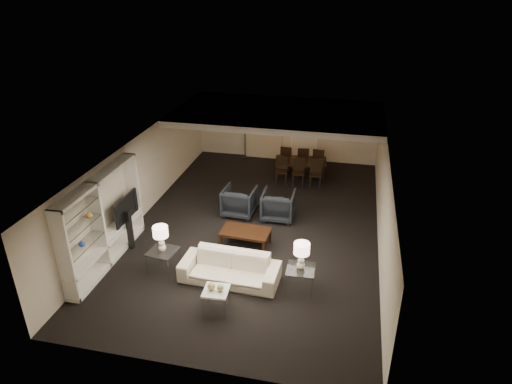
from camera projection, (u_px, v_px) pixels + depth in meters
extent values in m
plane|color=black|center=(256.00, 225.00, 13.45)|extent=(11.00, 11.00, 0.00)
cube|color=silver|center=(256.00, 146.00, 12.36)|extent=(7.00, 11.00, 0.02)
cube|color=beige|center=(286.00, 128.00, 17.73)|extent=(7.00, 0.02, 2.50)
cube|color=beige|center=(189.00, 317.00, 8.08)|extent=(7.00, 0.02, 2.50)
cube|color=beige|center=(142.00, 176.00, 13.58)|extent=(0.02, 11.00, 2.50)
cube|color=beige|center=(383.00, 199.00, 12.22)|extent=(0.02, 11.00, 2.50)
cube|color=silver|center=(278.00, 114.00, 15.48)|extent=(7.00, 4.00, 0.20)
cube|color=beige|center=(263.00, 129.00, 17.86)|extent=(1.50, 0.12, 2.40)
cube|color=silver|center=(304.00, 135.00, 17.66)|extent=(0.90, 0.05, 2.10)
cube|color=#142D38|center=(342.00, 125.00, 17.16)|extent=(0.95, 0.04, 0.65)
cylinder|color=#D8591E|center=(287.00, 128.00, 15.63)|extent=(0.52, 0.52, 0.24)
imported|color=beige|center=(230.00, 268.00, 10.92)|extent=(2.41, 1.03, 0.69)
imported|color=black|center=(240.00, 201.00, 13.89)|extent=(1.00, 1.02, 0.88)
imported|color=black|center=(278.00, 205.00, 13.66)|extent=(0.95, 0.98, 0.88)
sphere|color=#DDB975|center=(211.00, 286.00, 9.85)|extent=(0.17, 0.17, 0.17)
sphere|color=tan|center=(220.00, 288.00, 9.82)|extent=(0.15, 0.15, 0.15)
imported|color=black|center=(122.00, 208.00, 12.13)|extent=(1.17, 0.15, 0.68)
imported|color=#2849B0|center=(82.00, 243.00, 10.45)|extent=(0.16, 0.16, 0.16)
imported|color=gold|center=(89.00, 215.00, 10.63)|extent=(0.17, 0.17, 0.18)
cube|color=black|center=(130.00, 230.00, 12.13)|extent=(0.14, 0.14, 1.12)
imported|color=black|center=(301.00, 169.00, 16.46)|extent=(1.91, 1.20, 0.64)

